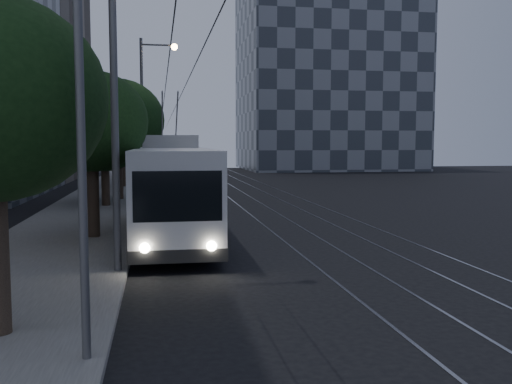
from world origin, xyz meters
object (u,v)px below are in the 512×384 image
object	(u,v)px
streetlamp_near	(129,52)
car_white_d	(157,174)
car_white_a	(157,184)
pickup_silver	(186,193)
streetlamp_far	(148,102)
trolleybus	(172,190)
car_white_b	(171,181)
car_white_c	(178,181)

from	to	relation	value
streetlamp_near	car_white_d	bearing A→B (deg)	89.18
car_white_a	pickup_silver	bearing A→B (deg)	-62.63
car_white_d	streetlamp_far	bearing A→B (deg)	-94.97
trolleybus	car_white_b	xyz separation A→B (m)	(0.35, 19.83, -1.03)
car_white_a	streetlamp_near	xyz separation A→B (m)	(-0.54, -22.66, 5.12)
pickup_silver	car_white_a	size ratio (longest dim) A/B	1.32
trolleybus	car_white_a	distance (m)	16.57
car_white_c	car_white_d	distance (m)	9.31
car_white_a	car_white_b	xyz separation A→B (m)	(1.00, 3.30, -0.04)
pickup_silver	streetlamp_near	xyz separation A→B (m)	(-2.14, -15.29, 5.06)
car_white_b	pickup_silver	bearing A→B (deg)	-78.96
trolleybus	streetlamp_far	bearing A→B (deg)	93.73
trolleybus	car_white_d	world-z (taller)	trolleybus
car_white_b	car_white_c	xyz separation A→B (m)	(0.60, 2.76, -0.14)
trolleybus	car_white_b	bearing A→B (deg)	89.08
car_white_a	streetlamp_far	world-z (taller)	streetlamp_far
pickup_silver	car_white_b	xyz separation A→B (m)	(-0.60, 10.67, -0.10)
streetlamp_near	streetlamp_far	distance (m)	23.88
car_white_c	car_white_d	size ratio (longest dim) A/B	0.96
trolleybus	streetlamp_far	xyz separation A→B (m)	(-1.13, 17.75, 4.50)
car_white_c	trolleybus	bearing A→B (deg)	-88.85
trolleybus	car_white_d	xyz separation A→B (m)	(-0.65, 31.75, -1.13)
car_white_d	car_white_c	bearing A→B (deg)	-83.11
trolleybus	car_white_b	distance (m)	19.86
car_white_a	streetlamp_far	size ratio (longest dim) A/B	0.44
trolleybus	streetlamp_near	xyz separation A→B (m)	(-1.20, -6.13, 4.13)
pickup_silver	streetlamp_far	size ratio (longest dim) A/B	0.58
pickup_silver	car_white_c	distance (m)	13.43
car_white_a	streetlamp_near	bearing A→B (deg)	-76.25
car_white_c	car_white_d	bearing A→B (deg)	103.45
car_white_d	streetlamp_far	world-z (taller)	streetlamp_far
streetlamp_far	car_white_b	bearing A→B (deg)	54.61
trolleybus	car_white_a	xyz separation A→B (m)	(-0.65, 16.53, -0.99)
car_white_b	car_white_c	distance (m)	2.82
car_white_d	streetlamp_far	size ratio (longest dim) A/B	0.36
car_white_c	streetlamp_far	world-z (taller)	streetlamp_far
car_white_b	streetlamp_near	size ratio (longest dim) A/B	0.53
pickup_silver	car_white_b	size ratio (longest dim) A/B	1.18
streetlamp_far	streetlamp_near	bearing A→B (deg)	-90.15
trolleybus	streetlamp_near	world-z (taller)	streetlamp_near
car_white_a	streetlamp_near	size ratio (longest dim) A/B	0.47
car_white_c	streetlamp_near	world-z (taller)	streetlamp_near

